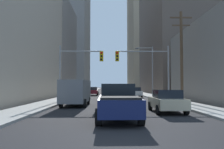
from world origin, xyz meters
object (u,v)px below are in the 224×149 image
pickup_truck_navy (118,102)px  sedan_maroon (93,91)px  sedan_green (115,97)px  traffic_signal_near_right (145,63)px  sedan_white (135,92)px  traffic_signal_near_left (79,64)px  cargo_van_grey (76,91)px  sedan_beige (167,101)px

pickup_truck_navy → sedan_maroon: pickup_truck_navy is taller
sedan_green → traffic_signal_near_right: traffic_signal_near_right is taller
sedan_white → traffic_signal_near_left: (-7.17, -11.62, 3.31)m
pickup_truck_navy → cargo_van_grey: cargo_van_grey is taller
sedan_green → traffic_signal_near_right: 6.08m
sedan_white → traffic_signal_near_right: size_ratio=0.71×
sedan_beige → sedan_green: same height
sedan_beige → traffic_signal_near_right: traffic_signal_near_right is taller
sedan_beige → sedan_white: 20.35m
pickup_truck_navy → sedan_beige: 4.65m
sedan_white → sedan_maroon: bearing=137.8°
pickup_truck_navy → sedan_beige: size_ratio=1.29×
sedan_maroon → traffic_signal_near_left: traffic_signal_near_left is taller
pickup_truck_navy → sedan_green: 8.02m
sedan_white → traffic_signal_near_right: 12.10m
traffic_signal_near_left → cargo_van_grey: bearing=-86.8°
sedan_beige → sedan_green: size_ratio=0.99×
sedan_green → pickup_truck_navy: bearing=-90.5°
sedan_white → traffic_signal_near_left: 14.05m
pickup_truck_navy → cargo_van_grey: bearing=112.6°
traffic_signal_near_right → sedan_maroon: bearing=110.4°
sedan_maroon → traffic_signal_near_left: (-0.25, -17.90, 3.31)m
sedan_beige → traffic_signal_near_left: size_ratio=0.70×
pickup_truck_navy → sedan_maroon: size_ratio=1.29×
pickup_truck_navy → traffic_signal_near_left: traffic_signal_near_left is taller
sedan_white → traffic_signal_near_right: (-0.26, -11.62, 3.36)m
cargo_van_grey → sedan_maroon: (0.04, 21.68, -0.52)m
pickup_truck_navy → sedan_maroon: (-3.34, 29.80, -0.16)m
traffic_signal_near_left → sedan_maroon: bearing=89.2°
traffic_signal_near_left → traffic_signal_near_right: same height
cargo_van_grey → sedan_white: (6.96, 15.40, -0.52)m
pickup_truck_navy → sedan_beige: bearing=43.1°
sedan_maroon → sedan_beige: bearing=-75.8°
sedan_green → cargo_van_grey: bearing=178.2°
sedan_white → cargo_van_grey: bearing=-114.3°
sedan_white → sedan_beige: bearing=-90.5°
sedan_green → sedan_white: same height
cargo_van_grey → traffic_signal_near_left: (-0.21, 3.78, 2.79)m
cargo_van_grey → sedan_white: size_ratio=1.25×
pickup_truck_navy → sedan_white: 23.80m
traffic_signal_near_right → traffic_signal_near_left: bearing=-180.0°
sedan_beige → sedan_green: (-3.33, 4.85, 0.00)m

